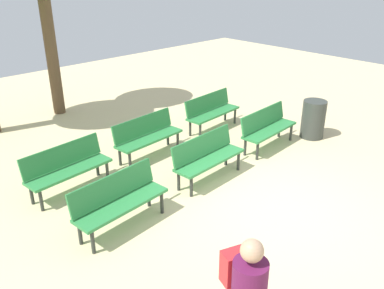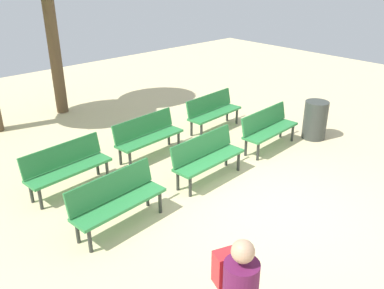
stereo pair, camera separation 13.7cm
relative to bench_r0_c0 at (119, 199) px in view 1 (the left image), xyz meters
name	(u,v)px [view 1 (the left image)]	position (x,y,z in m)	size (l,w,h in m)	color
ground_plane	(275,209)	(2.19, -1.44, -0.50)	(24.00, 24.00, 0.00)	beige
bench_r0_c0	(119,199)	(0.00, 0.00, 0.00)	(1.63, 0.61, 0.87)	#2D8442
bench_r0_c1	(207,155)	(2.13, 0.14, 0.00)	(1.62, 0.57, 0.87)	#2D8442
bench_r0_c2	(267,126)	(4.18, 0.25, 0.00)	(1.63, 0.58, 0.87)	#2D8442
bench_r1_c0	(67,166)	(-0.04, 1.58, 0.00)	(1.63, 0.61, 0.87)	#2D8442
bench_r1_c1	(147,134)	(1.93, 1.75, 0.00)	(1.63, 0.60, 0.87)	#2D8442
bench_r1_c2	(211,110)	(4.06, 1.88, 0.00)	(1.63, 0.61, 0.87)	#2D8442
trash_bin	(313,119)	(5.44, -0.17, -0.05)	(0.55, 0.55, 0.91)	#383D38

